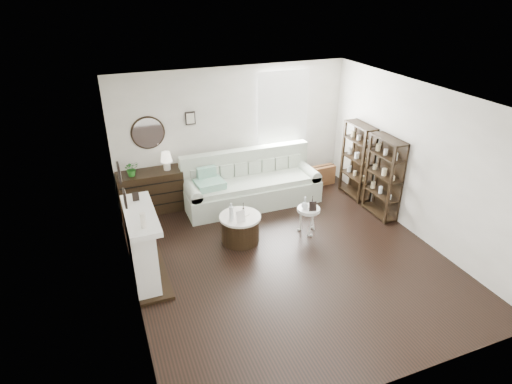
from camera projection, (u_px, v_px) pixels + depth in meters
name	position (u px, v px, depth m)	size (l,w,h in m)	color
room	(267.00, 117.00, 9.05)	(5.50, 5.50, 5.50)	black
fireplace	(142.00, 248.00, 6.53)	(0.50, 1.40, 1.84)	silver
shelf_unit_far	(357.00, 161.00, 8.97)	(0.30, 0.80, 1.60)	black
shelf_unit_near	(384.00, 178.00, 8.22)	(0.30, 0.80, 1.60)	black
sofa	(251.00, 186.00, 8.90)	(2.78, 0.96, 1.08)	beige
quilt	(210.00, 184.00, 8.36)	(0.55, 0.45, 0.14)	#28946D
suitcase	(321.00, 175.00, 9.72)	(0.65, 0.22, 0.43)	brown
dresser	(151.00, 191.00, 8.54)	(1.26, 0.54, 0.84)	black
table_lamp	(166.00, 161.00, 8.39)	(0.23, 0.23, 0.37)	beige
potted_plant	(131.00, 169.00, 8.14)	(0.27, 0.23, 0.30)	#20631C
drum_table	(240.00, 228.00, 7.59)	(0.73, 0.73, 0.51)	black
pedestal_table	(309.00, 210.00, 7.76)	(0.42, 0.42, 0.51)	white
eiffel_drum	(243.00, 209.00, 7.50)	(0.12, 0.12, 0.20)	black
bottle_drum	(231.00, 212.00, 7.28)	(0.08, 0.08, 0.32)	silver
card_frame_drum	(241.00, 216.00, 7.26)	(0.16, 0.01, 0.21)	silver
eiffel_ped	(312.00, 202.00, 7.74)	(0.12, 0.12, 0.20)	black
flask_ped	(305.00, 203.00, 7.68)	(0.13, 0.13, 0.23)	silver
card_frame_ped	(313.00, 206.00, 7.61)	(0.13, 0.01, 0.18)	black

